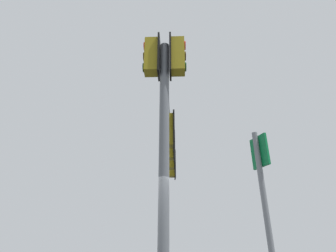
{
  "coord_description": "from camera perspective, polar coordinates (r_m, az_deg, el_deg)",
  "views": [
    {
      "loc": [
        -5.05,
        -0.06,
        1.31
      ],
      "look_at": [
        1.86,
        -1.34,
        4.54
      ],
      "focal_mm": 28.67,
      "sensor_mm": 36.0,
      "label": 1
    }
  ],
  "objects": [
    {
      "name": "route_sign_secondary",
      "position": [
        3.49,
        20.41,
        -17.83
      ],
      "size": [
        0.3,
        0.12,
        2.71
      ],
      "color": "slate",
      "rests_on": "ground"
    },
    {
      "name": "signal_mast_assembly",
      "position": [
        7.22,
        -0.03,
        -1.45
      ],
      "size": [
        6.25,
        1.89,
        5.79
      ],
      "color": "slate",
      "rests_on": "ground"
    }
  ]
}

